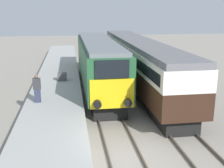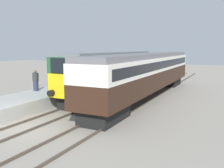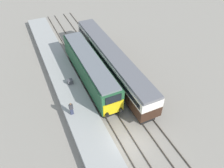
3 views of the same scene
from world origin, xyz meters
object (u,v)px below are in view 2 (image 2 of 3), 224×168
at_px(locomotive, 112,71).
at_px(person_on_platform, 36,81).
at_px(passenger_carriage, 148,71).
at_px(luggage_crate, 85,81).

height_order(locomotive, person_on_platform, locomotive).
distance_m(locomotive, person_on_platform, 6.95).
relative_size(locomotive, passenger_carriage, 0.74).
bearing_deg(luggage_crate, person_on_platform, -104.58).
bearing_deg(passenger_carriage, luggage_crate, -174.12).
xyz_separation_m(locomotive, luggage_crate, (-2.90, -0.22, -1.05)).
bearing_deg(locomotive, person_on_platform, -128.01).
bearing_deg(person_on_platform, passenger_carriage, 37.53).
bearing_deg(person_on_platform, locomotive, 51.99).
height_order(locomotive, passenger_carriage, locomotive).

